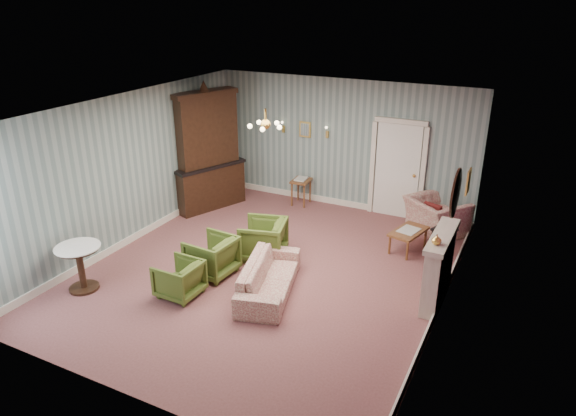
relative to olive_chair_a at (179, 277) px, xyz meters
The scene contains 27 objects.
floor 1.65m from the olive_chair_a, 56.40° to the left, with size 7.00×7.00×0.00m, color brown.
ceiling 3.03m from the olive_chair_a, 56.40° to the left, with size 7.00×7.00×0.00m, color white.
wall_back 5.05m from the olive_chair_a, 79.54° to the left, with size 6.00×6.00×0.00m, color slate.
wall_front 2.58m from the olive_chair_a, 67.42° to the right, with size 6.00×6.00×0.00m, color slate.
wall_left 2.74m from the olive_chair_a, 147.38° to the left, with size 7.00×7.00×0.00m, color slate.
wall_right 4.27m from the olive_chair_a, 19.08° to the left, with size 7.00×7.00×0.00m, color slate.
wall_right_floral 4.26m from the olive_chair_a, 19.15° to the left, with size 7.00×7.00×0.00m, color #A55268.
door 5.34m from the olive_chair_a, 65.46° to the left, with size 1.12×0.12×2.16m, color white, non-canonical shape.
olive_chair_a is the anchor object (origin of this frame).
olive_chair_b 0.83m from the olive_chair_a, 85.19° to the left, with size 0.74×0.70×0.77m, color #495E21.
olive_chair_c 1.87m from the olive_chair_a, 72.31° to the left, with size 0.79×0.74×0.81m, color #495E21.
sofa_chintz 1.45m from the olive_chair_a, 31.12° to the left, with size 1.87×0.55×0.73m, color #923B3D.
wingback_chair 5.38m from the olive_chair_a, 53.55° to the left, with size 1.10×0.72×0.97m, color #923B3D.
dresser 3.99m from the olive_chair_a, 117.15° to the left, with size 0.59×1.69×2.82m, color black, non-canonical shape.
fireplace 4.15m from the olive_chair_a, 24.95° to the left, with size 0.30×1.40×1.16m, color beige, non-canonical shape.
mantel_vase 4.07m from the olive_chair_a, 19.83° to the left, with size 0.15×0.15×0.15m, color gold.
oval_mirror 4.50m from the olive_chair_a, 24.38° to the left, with size 0.04×0.76×0.84m, color white, non-canonical shape.
framed_print 5.11m from the olive_chair_a, 38.71° to the left, with size 0.04×0.34×0.42m, color gold, non-canonical shape.
coffee_table 4.36m from the olive_chair_a, 48.15° to the left, with size 0.47×0.84×0.43m, color brown, non-canonical shape.
side_table_black 4.85m from the olive_chair_a, 43.01° to the left, with size 0.38×0.38×0.56m, color black, non-canonical shape.
pedestal_table 1.66m from the olive_chair_a, 160.09° to the right, with size 0.73×0.73×0.80m, color black, non-canonical shape.
nesting_table 4.50m from the olive_chair_a, 89.21° to the left, with size 0.39×0.50×0.65m, color brown, non-canonical shape.
gilt_mirror_back 5.00m from the olive_chair_a, 90.06° to the left, with size 0.28×0.06×0.36m, color gold, non-canonical shape.
sconce_left 5.01m from the olive_chair_a, 96.61° to the left, with size 0.16×0.12×0.30m, color gold, non-canonical shape.
sconce_right 5.01m from the olive_chair_a, 83.50° to the left, with size 0.16×0.12×0.30m, color gold, non-canonical shape.
chandelier 2.81m from the olive_chair_a, 56.40° to the left, with size 0.56×0.56×0.36m, color gold, non-canonical shape.
burgundy_cushion 5.23m from the olive_chair_a, 53.02° to the left, with size 0.38×0.10×0.38m, color maroon.
Camera 1 is at (3.98, -7.16, 4.59)m, focal length 32.63 mm.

